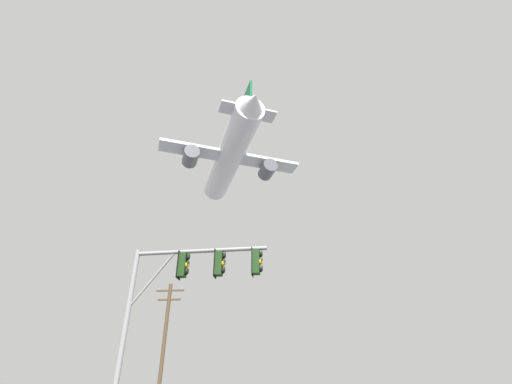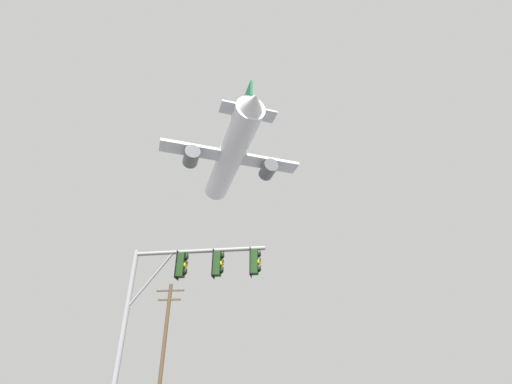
{
  "view_description": "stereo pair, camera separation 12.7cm",
  "coord_description": "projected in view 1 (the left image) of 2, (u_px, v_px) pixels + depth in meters",
  "views": [
    {
      "loc": [
        0.74,
        -6.23,
        1.36
      ],
      "look_at": [
        -1.71,
        19.43,
        15.76
      ],
      "focal_mm": 25.31,
      "sensor_mm": 36.0,
      "label": 1
    },
    {
      "loc": [
        0.86,
        -6.22,
        1.36
      ],
      "look_at": [
        -1.71,
        19.43,
        15.76
      ],
      "focal_mm": 25.31,
      "sensor_mm": 36.0,
      "label": 2
    }
  ],
  "objects": [
    {
      "name": "utility_pole",
      "position": [
        164.0,
        340.0,
        26.42
      ],
      "size": [
        2.2,
        0.28,
        8.87
      ],
      "color": "brown",
      "rests_on": "ground"
    },
    {
      "name": "airplane",
      "position": [
        230.0,
        156.0,
        54.98
      ],
      "size": [
        20.44,
        26.47,
        7.47
      ],
      "color": "white"
    },
    {
      "name": "signal_pole_near",
      "position": [
        184.0,
        285.0,
        13.19
      ],
      "size": [
        5.18,
        0.57,
        6.25
      ],
      "color": "gray",
      "rests_on": "ground"
    }
  ]
}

